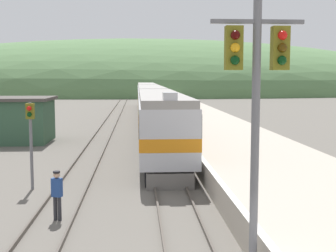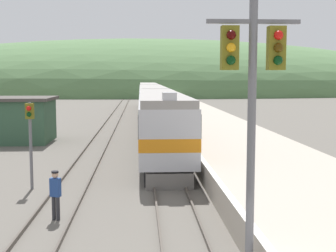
{
  "view_description": "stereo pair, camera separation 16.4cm",
  "coord_description": "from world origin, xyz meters",
  "px_view_note": "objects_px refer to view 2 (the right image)",
  "views": [
    {
      "loc": [
        -1.49,
        -9.13,
        5.19
      ],
      "look_at": [
        0.22,
        16.96,
        2.43
      ],
      "focal_mm": 50.0,
      "sensor_mm": 36.0,
      "label": 1
    },
    {
      "loc": [
        -1.33,
        -9.14,
        5.19
      ],
      "look_at": [
        0.22,
        16.96,
        2.43
      ],
      "focal_mm": 50.0,
      "sensor_mm": 36.0,
      "label": 2
    }
  ],
  "objects_px": {
    "express_train_lead_car": "(160,121)",
    "carriage_second": "(152,103)",
    "signal_post_siding": "(30,127)",
    "signal_mast_main": "(252,92)",
    "track_worker": "(55,192)",
    "carriage_third": "(149,95)"
  },
  "relations": [
    {
      "from": "express_train_lead_car",
      "to": "carriage_second",
      "type": "bearing_deg",
      "value": 90.0
    },
    {
      "from": "express_train_lead_car",
      "to": "signal_post_siding",
      "type": "bearing_deg",
      "value": -124.01
    },
    {
      "from": "express_train_lead_car",
      "to": "signal_mast_main",
      "type": "height_order",
      "value": "signal_mast_main"
    },
    {
      "from": "carriage_second",
      "to": "signal_post_siding",
      "type": "xyz_separation_m",
      "value": [
        -6.38,
        -31.55,
        0.65
      ]
    },
    {
      "from": "carriage_second",
      "to": "signal_post_siding",
      "type": "relative_size",
      "value": 5.29
    },
    {
      "from": "carriage_second",
      "to": "signal_mast_main",
      "type": "distance_m",
      "value": 42.34
    },
    {
      "from": "signal_post_siding",
      "to": "track_worker",
      "type": "relative_size",
      "value": 2.22
    },
    {
      "from": "express_train_lead_car",
      "to": "signal_post_siding",
      "type": "distance_m",
      "value": 11.42
    },
    {
      "from": "express_train_lead_car",
      "to": "track_worker",
      "type": "height_order",
      "value": "express_train_lead_car"
    },
    {
      "from": "carriage_third",
      "to": "signal_post_siding",
      "type": "relative_size",
      "value": 5.29
    },
    {
      "from": "carriage_third",
      "to": "signal_mast_main",
      "type": "xyz_separation_m",
      "value": [
        1.3,
        -64.47,
        2.59
      ]
    },
    {
      "from": "signal_mast_main",
      "to": "signal_post_siding",
      "type": "relative_size",
      "value": 1.83
    },
    {
      "from": "signal_mast_main",
      "to": "carriage_third",
      "type": "bearing_deg",
      "value": 91.16
    },
    {
      "from": "express_train_lead_car",
      "to": "signal_post_siding",
      "type": "height_order",
      "value": "express_train_lead_car"
    },
    {
      "from": "carriage_third",
      "to": "signal_mast_main",
      "type": "distance_m",
      "value": 64.53
    },
    {
      "from": "carriage_third",
      "to": "signal_mast_main",
      "type": "bearing_deg",
      "value": -88.84
    },
    {
      "from": "signal_mast_main",
      "to": "signal_post_siding",
      "type": "xyz_separation_m",
      "value": [
        -7.68,
        10.69,
        -1.94
      ]
    },
    {
      "from": "express_train_lead_car",
      "to": "signal_mast_main",
      "type": "xyz_separation_m",
      "value": [
        1.3,
        -20.14,
        2.57
      ]
    },
    {
      "from": "signal_mast_main",
      "to": "signal_post_siding",
      "type": "distance_m",
      "value": 13.31
    },
    {
      "from": "signal_mast_main",
      "to": "express_train_lead_car",
      "type": "bearing_deg",
      "value": 93.71
    },
    {
      "from": "express_train_lead_car",
      "to": "signal_mast_main",
      "type": "relative_size",
      "value": 2.8
    },
    {
      "from": "carriage_second",
      "to": "carriage_third",
      "type": "height_order",
      "value": "same"
    }
  ]
}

